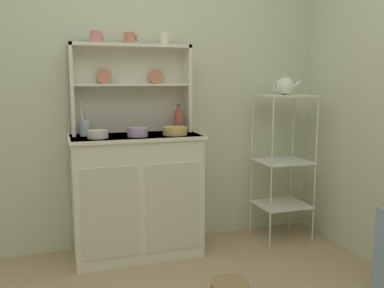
{
  "coord_description": "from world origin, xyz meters",
  "views": [
    {
      "loc": [
        -0.51,
        -1.63,
        1.31
      ],
      "look_at": [
        0.38,
        1.12,
        0.87
      ],
      "focal_mm": 39.16,
      "sensor_mm": 36.0,
      "label": 1
    }
  ],
  "objects_px": {
    "bowl_mixing_large": "(98,134)",
    "porcelain_teapot": "(285,86)",
    "hutch_shelf_unit": "(131,82)",
    "jam_bottle": "(179,120)",
    "utensil_jar": "(85,128)",
    "hutch_cabinet": "(137,194)",
    "cup_rose_0": "(96,37)",
    "bakers_rack": "(283,153)"
  },
  "relations": [
    {
      "from": "bowl_mixing_large",
      "to": "porcelain_teapot",
      "type": "distance_m",
      "value": 1.51
    },
    {
      "from": "porcelain_teapot",
      "to": "hutch_shelf_unit",
      "type": "bearing_deg",
      "value": 170.52
    },
    {
      "from": "jam_bottle",
      "to": "utensil_jar",
      "type": "relative_size",
      "value": 0.87
    },
    {
      "from": "hutch_cabinet",
      "to": "cup_rose_0",
      "type": "xyz_separation_m",
      "value": [
        -0.25,
        0.12,
        1.14
      ]
    },
    {
      "from": "hutch_cabinet",
      "to": "cup_rose_0",
      "type": "distance_m",
      "value": 1.18
    },
    {
      "from": "hutch_cabinet",
      "to": "bakers_rack",
      "type": "relative_size",
      "value": 0.8
    },
    {
      "from": "cup_rose_0",
      "to": "jam_bottle",
      "type": "distance_m",
      "value": 0.85
    },
    {
      "from": "bakers_rack",
      "to": "utensil_jar",
      "type": "distance_m",
      "value": 1.57
    },
    {
      "from": "bakers_rack",
      "to": "cup_rose_0",
      "type": "distance_m",
      "value": 1.71
    },
    {
      "from": "cup_rose_0",
      "to": "hutch_cabinet",
      "type": "bearing_deg",
      "value": -26.25
    },
    {
      "from": "hutch_cabinet",
      "to": "bakers_rack",
      "type": "bearing_deg",
      "value": -1.8
    },
    {
      "from": "hutch_cabinet",
      "to": "hutch_shelf_unit",
      "type": "xyz_separation_m",
      "value": [
        0.0,
        0.16,
        0.83
      ]
    },
    {
      "from": "hutch_cabinet",
      "to": "hutch_shelf_unit",
      "type": "height_order",
      "value": "hutch_shelf_unit"
    },
    {
      "from": "hutch_cabinet",
      "to": "cup_rose_0",
      "type": "relative_size",
      "value": 10.38
    },
    {
      "from": "hutch_shelf_unit",
      "to": "cup_rose_0",
      "type": "relative_size",
      "value": 9.65
    },
    {
      "from": "hutch_cabinet",
      "to": "porcelain_teapot",
      "type": "relative_size",
      "value": 4.12
    },
    {
      "from": "bakers_rack",
      "to": "bowl_mixing_large",
      "type": "relative_size",
      "value": 8.38
    },
    {
      "from": "porcelain_teapot",
      "to": "bakers_rack",
      "type": "bearing_deg",
      "value": 0.0
    },
    {
      "from": "hutch_cabinet",
      "to": "bakers_rack",
      "type": "distance_m",
      "value": 1.22
    },
    {
      "from": "hutch_cabinet",
      "to": "cup_rose_0",
      "type": "height_order",
      "value": "cup_rose_0"
    },
    {
      "from": "hutch_cabinet",
      "to": "hutch_shelf_unit",
      "type": "relative_size",
      "value": 1.08
    },
    {
      "from": "hutch_shelf_unit",
      "to": "bakers_rack",
      "type": "distance_m",
      "value": 1.34
    },
    {
      "from": "hutch_cabinet",
      "to": "utensil_jar",
      "type": "relative_size",
      "value": 3.86
    },
    {
      "from": "bowl_mixing_large",
      "to": "jam_bottle",
      "type": "bearing_deg",
      "value": 14.28
    },
    {
      "from": "hutch_shelf_unit",
      "to": "utensil_jar",
      "type": "xyz_separation_m",
      "value": [
        -0.35,
        -0.08,
        -0.33
      ]
    },
    {
      "from": "cup_rose_0",
      "to": "porcelain_teapot",
      "type": "relative_size",
      "value": 0.4
    },
    {
      "from": "cup_rose_0",
      "to": "jam_bottle",
      "type": "height_order",
      "value": "cup_rose_0"
    },
    {
      "from": "hutch_shelf_unit",
      "to": "jam_bottle",
      "type": "height_order",
      "value": "hutch_shelf_unit"
    },
    {
      "from": "hutch_shelf_unit",
      "to": "utensil_jar",
      "type": "bearing_deg",
      "value": -166.47
    },
    {
      "from": "bakers_rack",
      "to": "bowl_mixing_large",
      "type": "height_order",
      "value": "bakers_rack"
    },
    {
      "from": "jam_bottle",
      "to": "porcelain_teapot",
      "type": "height_order",
      "value": "porcelain_teapot"
    },
    {
      "from": "jam_bottle",
      "to": "porcelain_teapot",
      "type": "bearing_deg",
      "value": -8.33
    },
    {
      "from": "bowl_mixing_large",
      "to": "utensil_jar",
      "type": "bearing_deg",
      "value": 116.03
    },
    {
      "from": "cup_rose_0",
      "to": "hutch_shelf_unit",
      "type": "bearing_deg",
      "value": 9.15
    },
    {
      "from": "hutch_cabinet",
      "to": "porcelain_teapot",
      "type": "bearing_deg",
      "value": -1.8
    },
    {
      "from": "porcelain_teapot",
      "to": "jam_bottle",
      "type": "bearing_deg",
      "value": 171.67
    },
    {
      "from": "cup_rose_0",
      "to": "porcelain_teapot",
      "type": "height_order",
      "value": "cup_rose_0"
    },
    {
      "from": "bowl_mixing_large",
      "to": "utensil_jar",
      "type": "height_order",
      "value": "utensil_jar"
    },
    {
      "from": "hutch_cabinet",
      "to": "porcelain_teapot",
      "type": "height_order",
      "value": "porcelain_teapot"
    },
    {
      "from": "hutch_shelf_unit",
      "to": "hutch_cabinet",
      "type": "bearing_deg",
      "value": -90.0
    },
    {
      "from": "cup_rose_0",
      "to": "bowl_mixing_large",
      "type": "distance_m",
      "value": 0.7
    },
    {
      "from": "bakers_rack",
      "to": "cup_rose_0",
      "type": "xyz_separation_m",
      "value": [
        -1.45,
        0.16,
        0.89
      ]
    }
  ]
}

